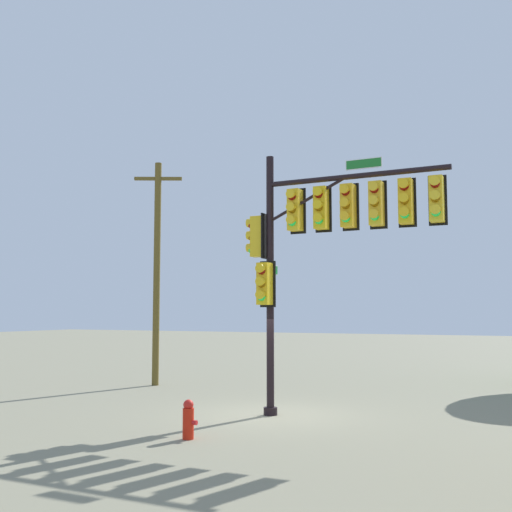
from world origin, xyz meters
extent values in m
plane|color=gray|center=(0.00, 0.00, 0.00)|extent=(120.00, 120.00, 0.00)
cylinder|color=black|center=(0.00, 0.00, 3.45)|extent=(0.20, 0.20, 6.90)
cylinder|color=black|center=(0.00, 0.00, 0.10)|extent=(0.36, 0.36, 0.20)
cylinder|color=black|center=(2.37, -0.05, 6.13)|extent=(4.74, 0.23, 0.14)
cylinder|color=black|center=(1.07, -0.02, 5.63)|extent=(2.17, 0.12, 1.07)
cube|color=yellow|center=(0.73, -0.01, 5.38)|extent=(0.34, 0.38, 1.10)
cube|color=black|center=(0.74, 0.19, 5.38)|extent=(0.44, 0.07, 1.22)
sphere|color=maroon|center=(0.72, -0.21, 5.72)|extent=(0.22, 0.22, 0.22)
cylinder|color=yellow|center=(0.71, -0.27, 5.77)|extent=(0.24, 0.15, 0.23)
sphere|color=#855607|center=(0.72, -0.21, 5.38)|extent=(0.22, 0.22, 0.22)
cylinder|color=yellow|center=(0.71, -0.27, 5.43)|extent=(0.24, 0.15, 0.23)
sphere|color=#20FF59|center=(0.72, -0.21, 5.04)|extent=(0.22, 0.22, 0.22)
cylinder|color=yellow|center=(0.71, -0.27, 5.09)|extent=(0.24, 0.15, 0.23)
cube|color=yellow|center=(1.46, -0.03, 5.38)|extent=(0.32, 0.36, 1.10)
cube|color=black|center=(1.46, 0.17, 5.38)|extent=(0.44, 0.04, 1.22)
sphere|color=maroon|center=(1.46, -0.23, 5.72)|extent=(0.22, 0.22, 0.22)
cylinder|color=yellow|center=(1.46, -0.29, 5.77)|extent=(0.23, 0.14, 0.23)
sphere|color=#855607|center=(1.46, -0.23, 5.38)|extent=(0.22, 0.22, 0.22)
cylinder|color=yellow|center=(1.46, -0.29, 5.43)|extent=(0.23, 0.14, 0.23)
sphere|color=#20FF59|center=(1.46, -0.23, 5.04)|extent=(0.22, 0.22, 0.22)
cylinder|color=yellow|center=(1.46, -0.29, 5.09)|extent=(0.23, 0.14, 0.23)
cube|color=yellow|center=(2.19, -0.04, 5.38)|extent=(0.34, 0.38, 1.10)
cube|color=black|center=(2.20, 0.16, 5.38)|extent=(0.44, 0.06, 1.22)
sphere|color=maroon|center=(2.18, -0.24, 5.72)|extent=(0.22, 0.22, 0.22)
cylinder|color=yellow|center=(2.17, -0.30, 5.77)|extent=(0.24, 0.15, 0.23)
sphere|color=#855607|center=(2.18, -0.24, 5.38)|extent=(0.22, 0.22, 0.22)
cylinder|color=yellow|center=(2.17, -0.30, 5.43)|extent=(0.24, 0.15, 0.23)
sphere|color=#20FF59|center=(2.18, -0.24, 5.04)|extent=(0.22, 0.22, 0.22)
cylinder|color=yellow|center=(2.17, -0.30, 5.09)|extent=(0.24, 0.15, 0.23)
cube|color=yellow|center=(2.92, -0.06, 5.38)|extent=(0.33, 0.36, 1.10)
cube|color=black|center=(2.92, 0.14, 5.38)|extent=(0.44, 0.05, 1.22)
sphere|color=maroon|center=(2.91, -0.26, 5.72)|extent=(0.22, 0.22, 0.22)
cylinder|color=yellow|center=(2.91, -0.32, 5.77)|extent=(0.23, 0.14, 0.23)
sphere|color=#855607|center=(2.91, -0.26, 5.38)|extent=(0.22, 0.22, 0.22)
cylinder|color=yellow|center=(2.91, -0.32, 5.43)|extent=(0.23, 0.14, 0.23)
sphere|color=#20FF59|center=(2.91, -0.26, 5.04)|extent=(0.22, 0.22, 0.22)
cylinder|color=yellow|center=(2.91, -0.32, 5.09)|extent=(0.23, 0.14, 0.23)
cube|color=yellow|center=(3.65, -0.07, 5.38)|extent=(0.33, 0.37, 1.10)
cube|color=black|center=(3.64, 0.13, 5.38)|extent=(0.44, 0.05, 1.22)
sphere|color=maroon|center=(3.65, -0.27, 5.72)|extent=(0.22, 0.22, 0.22)
cylinder|color=yellow|center=(3.65, -0.33, 5.77)|extent=(0.23, 0.14, 0.23)
sphere|color=#855607|center=(3.65, -0.27, 5.38)|extent=(0.22, 0.22, 0.22)
cylinder|color=yellow|center=(3.65, -0.33, 5.43)|extent=(0.23, 0.14, 0.23)
sphere|color=#20FF59|center=(3.65, -0.27, 5.04)|extent=(0.22, 0.22, 0.22)
cylinder|color=yellow|center=(3.65, -0.33, 5.09)|extent=(0.23, 0.14, 0.23)
cube|color=yellow|center=(4.38, -0.09, 5.38)|extent=(0.32, 0.36, 1.10)
cube|color=black|center=(4.37, 0.11, 5.38)|extent=(0.44, 0.05, 1.22)
sphere|color=maroon|center=(4.38, -0.29, 5.72)|extent=(0.22, 0.22, 0.22)
cylinder|color=yellow|center=(4.38, -0.35, 5.77)|extent=(0.23, 0.14, 0.23)
sphere|color=#855607|center=(4.38, -0.29, 5.38)|extent=(0.22, 0.22, 0.22)
cylinder|color=yellow|center=(4.38, -0.35, 5.43)|extent=(0.23, 0.14, 0.23)
sphere|color=#20FF59|center=(4.38, -0.29, 5.04)|extent=(0.22, 0.22, 0.22)
cylinder|color=yellow|center=(4.38, -0.35, 5.09)|extent=(0.23, 0.14, 0.23)
cube|color=yellow|center=(-0.35, 0.01, 4.73)|extent=(0.37, 0.33, 1.10)
cube|color=black|center=(-0.15, 0.00, 4.73)|extent=(0.05, 0.44, 1.22)
sphere|color=maroon|center=(-0.55, 0.01, 5.07)|extent=(0.22, 0.22, 0.22)
cylinder|color=yellow|center=(-0.61, 0.01, 5.12)|extent=(0.14, 0.23, 0.23)
sphere|color=#855607|center=(-0.55, 0.01, 4.73)|extent=(0.22, 0.22, 0.22)
cylinder|color=yellow|center=(-0.61, 0.01, 4.78)|extent=(0.14, 0.23, 0.23)
sphere|color=#20FF59|center=(-0.55, 0.01, 4.39)|extent=(0.22, 0.22, 0.22)
cylinder|color=yellow|center=(-0.61, 0.01, 4.44)|extent=(0.14, 0.23, 0.23)
cube|color=yellow|center=(-0.01, -0.35, 3.43)|extent=(0.33, 0.37, 1.10)
cube|color=black|center=(0.00, -0.15, 3.43)|extent=(0.44, 0.05, 1.22)
sphere|color=maroon|center=(-0.01, -0.55, 3.77)|extent=(0.22, 0.22, 0.22)
cylinder|color=yellow|center=(-0.01, -0.61, 3.82)|extent=(0.23, 0.14, 0.23)
sphere|color=#855607|center=(-0.01, -0.55, 3.43)|extent=(0.22, 0.22, 0.22)
cylinder|color=yellow|center=(-0.01, -0.61, 3.48)|extent=(0.23, 0.14, 0.23)
sphere|color=#20FF59|center=(-0.01, -0.55, 3.09)|extent=(0.22, 0.22, 0.22)
cylinder|color=yellow|center=(-0.01, -0.61, 3.14)|extent=(0.23, 0.14, 0.23)
cube|color=white|center=(2.61, -0.05, 6.43)|extent=(0.94, 0.04, 0.26)
cube|color=#1D722A|center=(2.61, -0.05, 6.43)|extent=(0.90, 0.05, 0.22)
cube|color=white|center=(0.00, 0.00, 3.83)|extent=(0.04, 0.94, 0.26)
cube|color=#167429|center=(0.00, 0.00, 3.83)|extent=(0.05, 0.90, 0.22)
cylinder|color=brown|center=(-6.48, 4.23, 4.17)|extent=(0.25, 0.25, 8.34)
cube|color=brown|center=(-6.48, 4.23, 7.74)|extent=(1.67, 0.89, 0.12)
cylinder|color=red|center=(-0.36, -3.54, 0.33)|extent=(0.24, 0.24, 0.65)
sphere|color=red|center=(-0.36, -3.54, 0.72)|extent=(0.22, 0.22, 0.22)
cylinder|color=red|center=(-0.21, -3.54, 0.36)|extent=(0.12, 0.10, 0.10)
camera|label=1|loc=(6.54, -15.01, 2.69)|focal=43.09mm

